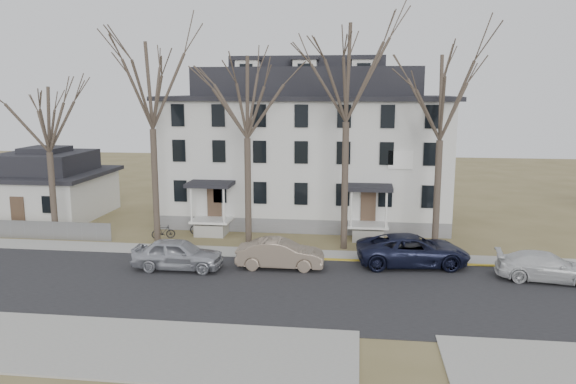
# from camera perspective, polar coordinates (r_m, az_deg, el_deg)

# --- Properties ---
(ground) EXTENTS (120.00, 120.00, 0.00)m
(ground) POSITION_cam_1_polar(r_m,az_deg,el_deg) (25.92, 2.76, -11.60)
(ground) COLOR olive
(ground) RESTS_ON ground
(main_road) EXTENTS (120.00, 10.00, 0.04)m
(main_road) POSITION_cam_1_polar(r_m,az_deg,el_deg) (27.78, 3.10, -10.07)
(main_road) COLOR #27272A
(main_road) RESTS_ON ground
(far_sidewalk) EXTENTS (120.00, 2.00, 0.08)m
(far_sidewalk) POSITION_cam_1_polar(r_m,az_deg,el_deg) (33.46, 3.86, -6.51)
(far_sidewalk) COLOR #A09F97
(far_sidewalk) RESTS_ON ground
(near_sidewalk_left) EXTENTS (20.00, 5.00, 0.08)m
(near_sidewalk_left) POSITION_cam_1_polar(r_m,az_deg,el_deg) (23.46, -18.88, -14.61)
(near_sidewalk_left) COLOR #A09F97
(near_sidewalk_left) RESTS_ON ground
(yellow_curb) EXTENTS (14.00, 0.25, 0.06)m
(yellow_curb) POSITION_cam_1_polar(r_m,az_deg,el_deg) (32.70, 12.61, -7.14)
(yellow_curb) COLOR gold
(yellow_curb) RESTS_ON ground
(boarding_house) EXTENTS (20.80, 12.36, 12.05)m
(boarding_house) POSITION_cam_1_polar(r_m,az_deg,el_deg) (42.33, 2.06, 4.49)
(boarding_house) COLOR slate
(boarding_house) RESTS_ON ground
(small_house) EXTENTS (8.70, 8.70, 5.00)m
(small_house) POSITION_cam_1_polar(r_m,az_deg,el_deg) (47.13, -23.21, 0.41)
(small_house) COLOR silver
(small_house) RESTS_ON ground
(fence) EXTENTS (14.00, 0.06, 1.20)m
(fence) POSITION_cam_1_polar(r_m,az_deg,el_deg) (41.66, -26.29, -4.20)
(fence) COLOR gray
(fence) RESTS_ON ground
(tree_far_left) EXTENTS (8.40, 8.40, 13.72)m
(tree_far_left) POSITION_cam_1_polar(r_m,az_deg,el_deg) (36.14, -13.78, 11.09)
(tree_far_left) COLOR #473B31
(tree_far_left) RESTS_ON ground
(tree_mid_left) EXTENTS (7.80, 7.80, 12.74)m
(tree_mid_left) POSITION_cam_1_polar(r_m,az_deg,el_deg) (34.46, -4.22, 10.17)
(tree_mid_left) COLOR #473B31
(tree_mid_left) RESTS_ON ground
(tree_center) EXTENTS (9.00, 9.00, 14.70)m
(tree_center) POSITION_cam_1_polar(r_m,az_deg,el_deg) (33.82, 6.02, 12.66)
(tree_center) COLOR #473B31
(tree_center) RESTS_ON ground
(tree_mid_right) EXTENTS (7.80, 7.80, 12.74)m
(tree_mid_right) POSITION_cam_1_polar(r_m,az_deg,el_deg) (34.10, 15.38, 9.84)
(tree_mid_right) COLOR #473B31
(tree_mid_right) RESTS_ON ground
(tree_bungalow) EXTENTS (6.60, 6.60, 10.78)m
(tree_bungalow) POSITION_cam_1_polar(r_m,az_deg,el_deg) (39.20, -23.31, 7.21)
(tree_bungalow) COLOR #473B31
(tree_bungalow) RESTS_ON ground
(car_silver) EXTENTS (4.95, 2.03, 1.68)m
(car_silver) POSITION_cam_1_polar(r_m,az_deg,el_deg) (31.30, -11.11, -6.27)
(car_silver) COLOR #A8ABB3
(car_silver) RESTS_ON ground
(car_tan) EXTENTS (4.81, 1.77, 1.57)m
(car_tan) POSITION_cam_1_polar(r_m,az_deg,el_deg) (30.94, -0.79, -6.37)
(car_tan) COLOR #81705D
(car_tan) RESTS_ON ground
(car_navy) EXTENTS (6.49, 3.58, 1.72)m
(car_navy) POSITION_cam_1_polar(r_m,az_deg,el_deg) (32.13, 12.56, -5.85)
(car_navy) COLOR black
(car_navy) RESTS_ON ground
(car_white) EXTENTS (5.17, 2.59, 1.44)m
(car_white) POSITION_cam_1_polar(r_m,az_deg,el_deg) (31.87, 24.77, -6.97)
(car_white) COLOR silver
(car_white) RESTS_ON ground
(bicycle_left) EXTENTS (1.85, 0.68, 0.97)m
(bicycle_left) POSITION_cam_1_polar(r_m,az_deg,el_deg) (38.39, -8.61, -3.65)
(bicycle_left) COLOR black
(bicycle_left) RESTS_ON ground
(bicycle_right) EXTENTS (1.58, 0.92, 0.92)m
(bicycle_right) POSITION_cam_1_polar(r_m,az_deg,el_deg) (37.85, -12.55, -4.02)
(bicycle_right) COLOR black
(bicycle_right) RESTS_ON ground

